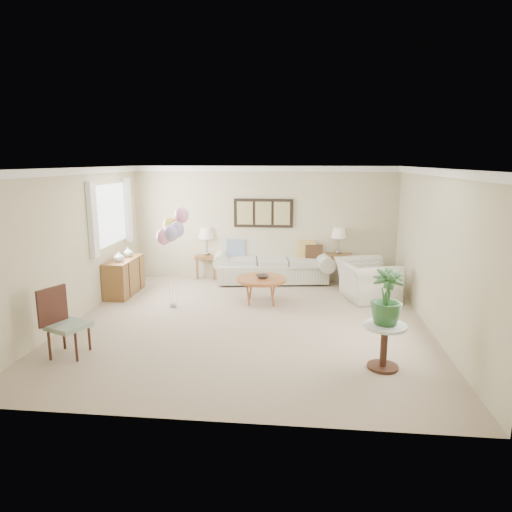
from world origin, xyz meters
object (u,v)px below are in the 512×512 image
at_px(armchair, 367,280).
at_px(balloon_cluster, 173,228).
at_px(coffee_table, 261,280).
at_px(sofa, 273,264).
at_px(accent_chair, 63,320).

height_order(armchair, balloon_cluster, balloon_cluster).
bearing_deg(coffee_table, balloon_cluster, -163.68).
relative_size(sofa, balloon_cluster, 1.49).
relative_size(coffee_table, accent_chair, 0.98).
bearing_deg(accent_chair, balloon_cluster, 66.86).
xyz_separation_m(coffee_table, accent_chair, (-2.55, -2.72, 0.06)).
xyz_separation_m(armchair, accent_chair, (-4.62, -3.22, 0.13)).
distance_m(sofa, accent_chair, 5.15).
distance_m(armchair, accent_chair, 5.64).
xyz_separation_m(sofa, balloon_cluster, (-1.69, -2.15, 1.11)).
distance_m(sofa, balloon_cluster, 2.95).
relative_size(sofa, armchair, 2.39).
distance_m(armchair, balloon_cluster, 3.95).
bearing_deg(sofa, balloon_cluster, -128.14).
distance_m(coffee_table, armchair, 2.13).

